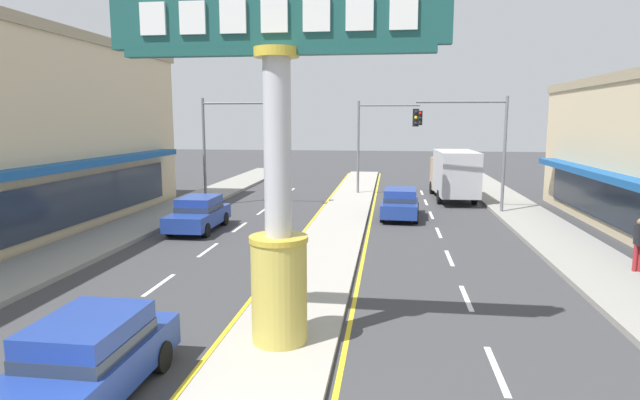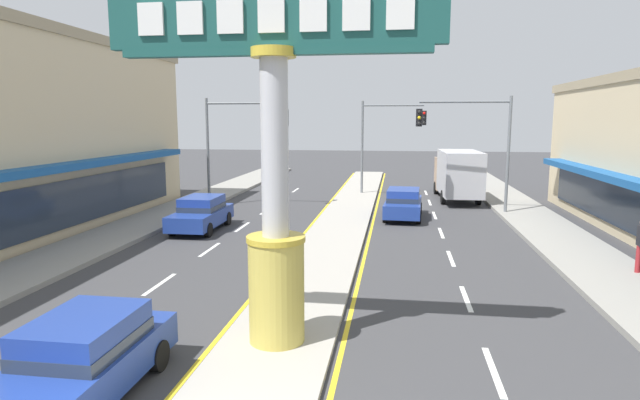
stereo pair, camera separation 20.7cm
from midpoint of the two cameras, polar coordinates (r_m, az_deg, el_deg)
The scene contains 12 objects.
median_strip at distance 24.23m, azimuth 2.31°, elevation -3.07°, with size 2.54×52.00×0.14m, color #A39E93.
sidewalk_left at distance 25.09m, azimuth -19.96°, elevation -3.14°, with size 2.93×60.00×0.18m, color gray.
sidewalk_right at distance 23.19m, azimuth 25.42°, elevation -4.41°, with size 2.93×60.00×0.18m, color gray.
lane_markings at distance 22.93m, azimuth 1.96°, elevation -3.92°, with size 9.28×52.00×0.01m.
district_sign at distance 11.25m, azimuth -4.35°, elevation 3.49°, with size 7.02×1.28×7.67m.
traffic_light_left_side at distance 30.67m, azimuth -8.76°, elevation 7.17°, with size 4.86×0.46×6.20m.
traffic_light_right_side at distance 28.91m, azimuth 16.47°, elevation 6.83°, with size 4.86×0.46×6.20m.
traffic_light_median_far at distance 35.16m, azimuth 7.20°, elevation 7.30°, with size 4.20×0.46×6.20m.
box_truck_near_right_lane at distance 33.87m, azimuth 14.76°, elevation 2.79°, with size 2.43×6.97×3.12m.
sedan_far_right_lane at distance 27.24m, azimuth 9.17°, elevation -0.33°, with size 2.02×4.39×1.53m.
sedan_near_left_lane at distance 10.67m, azimuth -23.70°, elevation -15.37°, with size 1.85×4.30×1.53m.
sedan_mid_left_lane at distance 24.68m, azimuth -12.42°, elevation -1.36°, with size 1.86×4.31×1.53m.
Camera 2 is at (2.56, -5.58, 5.01)m, focal length 29.72 mm.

